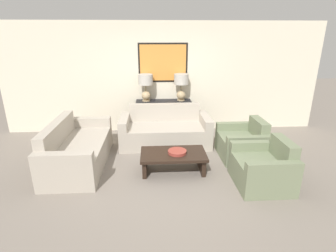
{
  "coord_description": "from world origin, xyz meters",
  "views": [
    {
      "loc": [
        -0.27,
        -4.16,
        2.35
      ],
      "look_at": [
        0.02,
        0.66,
        0.65
      ],
      "focal_mm": 28.0,
      "sensor_mm": 36.0,
      "label": 1
    }
  ],
  "objects_px": {
    "couch_by_back_wall": "(165,131)",
    "armchair_near_camera": "(263,168)",
    "table_lamp_right": "(181,84)",
    "console_table": "(164,117)",
    "couch_by_side": "(77,150)",
    "coffee_table": "(173,158)",
    "armchair_near_back_wall": "(243,144)",
    "table_lamp_left": "(146,84)",
    "decorative_bowl": "(177,152)"
  },
  "relations": [
    {
      "from": "couch_by_back_wall",
      "to": "armchair_near_camera",
      "type": "bearing_deg",
      "value": -49.8
    },
    {
      "from": "table_lamp_right",
      "to": "console_table",
      "type": "bearing_deg",
      "value": 180.0
    },
    {
      "from": "console_table",
      "to": "table_lamp_right",
      "type": "relative_size",
      "value": 2.09
    },
    {
      "from": "console_table",
      "to": "couch_by_side",
      "type": "xyz_separation_m",
      "value": [
        -1.7,
        -1.63,
        -0.12
      ]
    },
    {
      "from": "table_lamp_right",
      "to": "couch_by_side",
      "type": "bearing_deg",
      "value": -142.37
    },
    {
      "from": "couch_by_side",
      "to": "armchair_near_camera",
      "type": "height_order",
      "value": "couch_by_side"
    },
    {
      "from": "couch_by_side",
      "to": "coffee_table",
      "type": "relative_size",
      "value": 1.7
    },
    {
      "from": "armchair_near_back_wall",
      "to": "armchair_near_camera",
      "type": "distance_m",
      "value": 1.03
    },
    {
      "from": "table_lamp_right",
      "to": "couch_by_side",
      "type": "distance_m",
      "value": 2.84
    },
    {
      "from": "couch_by_side",
      "to": "armchair_near_back_wall",
      "type": "xyz_separation_m",
      "value": [
        3.21,
        0.15,
        -0.01
      ]
    },
    {
      "from": "table_lamp_right",
      "to": "armchair_near_back_wall",
      "type": "xyz_separation_m",
      "value": [
        1.09,
        -1.48,
        -0.95
      ]
    },
    {
      "from": "table_lamp_left",
      "to": "console_table",
      "type": "bearing_deg",
      "value": 0.0
    },
    {
      "from": "armchair_near_back_wall",
      "to": "couch_by_back_wall",
      "type": "bearing_deg",
      "value": 153.26
    },
    {
      "from": "table_lamp_right",
      "to": "coffee_table",
      "type": "distance_m",
      "value": 2.25
    },
    {
      "from": "couch_by_back_wall",
      "to": "armchair_near_camera",
      "type": "height_order",
      "value": "couch_by_back_wall"
    },
    {
      "from": "console_table",
      "to": "decorative_bowl",
      "type": "distance_m",
      "value": 2.02
    },
    {
      "from": "armchair_near_back_wall",
      "to": "console_table",
      "type": "bearing_deg",
      "value": 135.54
    },
    {
      "from": "armchair_near_camera",
      "to": "coffee_table",
      "type": "bearing_deg",
      "value": 160.24
    },
    {
      "from": "armchair_near_camera",
      "to": "decorative_bowl",
      "type": "bearing_deg",
      "value": 159.88
    },
    {
      "from": "console_table",
      "to": "decorative_bowl",
      "type": "relative_size",
      "value": 4.08
    },
    {
      "from": "console_table",
      "to": "table_lamp_right",
      "type": "bearing_deg",
      "value": 0.0
    },
    {
      "from": "couch_by_side",
      "to": "armchair_near_camera",
      "type": "xyz_separation_m",
      "value": [
        3.21,
        -0.88,
        -0.01
      ]
    },
    {
      "from": "table_lamp_left",
      "to": "table_lamp_right",
      "type": "xyz_separation_m",
      "value": [
        0.85,
        0.0,
        0.0
      ]
    },
    {
      "from": "decorative_bowl",
      "to": "armchair_near_back_wall",
      "type": "distance_m",
      "value": 1.47
    },
    {
      "from": "table_lamp_right",
      "to": "armchair_near_back_wall",
      "type": "height_order",
      "value": "table_lamp_right"
    },
    {
      "from": "console_table",
      "to": "coffee_table",
      "type": "height_order",
      "value": "console_table"
    },
    {
      "from": "coffee_table",
      "to": "table_lamp_right",
      "type": "bearing_deg",
      "value": 80.3
    },
    {
      "from": "coffee_table",
      "to": "armchair_near_camera",
      "type": "height_order",
      "value": "armchair_near_camera"
    },
    {
      "from": "couch_by_back_wall",
      "to": "couch_by_side",
      "type": "distance_m",
      "value": 1.93
    },
    {
      "from": "console_table",
      "to": "couch_by_back_wall",
      "type": "relative_size",
      "value": 0.68
    },
    {
      "from": "table_lamp_left",
      "to": "table_lamp_right",
      "type": "bearing_deg",
      "value": 0.0
    },
    {
      "from": "table_lamp_left",
      "to": "coffee_table",
      "type": "distance_m",
      "value": 2.28
    },
    {
      "from": "table_lamp_left",
      "to": "couch_by_back_wall",
      "type": "distance_m",
      "value": 1.26
    },
    {
      "from": "coffee_table",
      "to": "decorative_bowl",
      "type": "xyz_separation_m",
      "value": [
        0.07,
        -0.01,
        0.12
      ]
    },
    {
      "from": "console_table",
      "to": "armchair_near_back_wall",
      "type": "relative_size",
      "value": 1.44
    },
    {
      "from": "decorative_bowl",
      "to": "armchair_near_back_wall",
      "type": "bearing_deg",
      "value": 21.2
    },
    {
      "from": "console_table",
      "to": "armchair_near_camera",
      "type": "distance_m",
      "value": 2.94
    },
    {
      "from": "table_lamp_left",
      "to": "couch_by_side",
      "type": "bearing_deg",
      "value": -127.93
    },
    {
      "from": "couch_by_side",
      "to": "table_lamp_left",
      "type": "bearing_deg",
      "value": 52.07
    },
    {
      "from": "couch_by_back_wall",
      "to": "table_lamp_right",
      "type": "bearing_deg",
      "value": 59.65
    },
    {
      "from": "couch_by_back_wall",
      "to": "armchair_near_back_wall",
      "type": "height_order",
      "value": "couch_by_back_wall"
    },
    {
      "from": "couch_by_side",
      "to": "coffee_table",
      "type": "xyz_separation_m",
      "value": [
        1.78,
        -0.37,
        -0.03
      ]
    },
    {
      "from": "couch_by_side",
      "to": "armchair_near_camera",
      "type": "distance_m",
      "value": 3.33
    },
    {
      "from": "table_lamp_right",
      "to": "couch_by_side",
      "type": "height_order",
      "value": "table_lamp_right"
    },
    {
      "from": "couch_by_back_wall",
      "to": "couch_by_side",
      "type": "xyz_separation_m",
      "value": [
        -1.7,
        -0.91,
        0.0
      ]
    },
    {
      "from": "console_table",
      "to": "coffee_table",
      "type": "xyz_separation_m",
      "value": [
        0.08,
        -2.0,
        -0.14
      ]
    },
    {
      "from": "couch_by_side",
      "to": "table_lamp_right",
      "type": "bearing_deg",
      "value": 37.63
    },
    {
      "from": "table_lamp_left",
      "to": "couch_by_side",
      "type": "xyz_separation_m",
      "value": [
        -1.27,
        -1.63,
        -0.94
      ]
    },
    {
      "from": "console_table",
      "to": "table_lamp_left",
      "type": "height_order",
      "value": "table_lamp_left"
    },
    {
      "from": "decorative_bowl",
      "to": "armchair_near_back_wall",
      "type": "relative_size",
      "value": 0.35
    }
  ]
}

